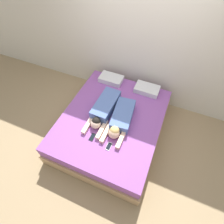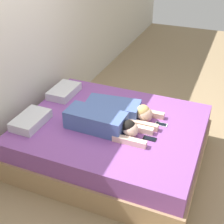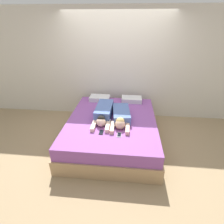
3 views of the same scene
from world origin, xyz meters
name	(u,v)px [view 3 (image 3 of 3)]	position (x,y,z in m)	size (l,w,h in m)	color
ground_plane	(112,140)	(0.00, 0.00, 0.00)	(12.00, 12.00, 0.00)	#9E8460
wall_back	(117,66)	(0.00, 1.23, 1.30)	(12.00, 0.06, 2.60)	beige
bed	(112,130)	(0.00, 0.00, 0.26)	(1.80, 2.17, 0.54)	tan
pillow_head_left	(100,98)	(-0.39, 0.88, 0.59)	(0.48, 0.30, 0.11)	silver
pillow_head_right	(132,99)	(0.39, 0.88, 0.59)	(0.48, 0.30, 0.11)	silver
person_left	(104,113)	(-0.17, 0.04, 0.64)	(0.33, 1.00, 0.22)	#4C66A5
person_right	(121,116)	(0.18, -0.05, 0.62)	(0.40, 0.96, 0.21)	#4C66A5
cell_phone_left	(101,132)	(-0.14, -0.51, 0.54)	(0.07, 0.15, 0.01)	black
cell_phone_right	(119,135)	(0.18, -0.55, 0.54)	(0.07, 0.15, 0.01)	silver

